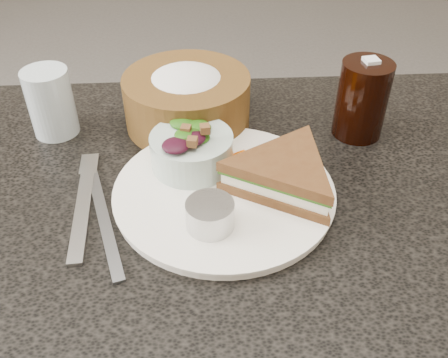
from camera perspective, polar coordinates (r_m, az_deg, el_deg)
name	(u,v)px	position (r m, az deg, el deg)	size (l,w,h in m)	color
dining_table	(204,353)	(0.98, -2.25, -19.20)	(1.00, 0.70, 0.75)	black
dinner_plate	(224,192)	(0.69, 0.00, -1.51)	(0.30, 0.30, 0.01)	white
sandwich	(285,174)	(0.68, 6.94, 0.55)	(0.18, 0.18, 0.05)	#513419
salad_bowl	(192,146)	(0.71, -3.72, 3.84)	(0.12, 0.12, 0.07)	#A8BFB4
dressing_ramekin	(210,215)	(0.62, -1.60, -4.14)	(0.06, 0.06, 0.04)	#B5B5B5
orange_wedge	(243,158)	(0.72, 2.21, 2.41)	(0.07, 0.07, 0.03)	#F65F00
fork	(83,209)	(0.70, -15.85, -3.33)	(0.02, 0.20, 0.01)	#ACACAC
knife	(104,218)	(0.68, -13.61, -4.32)	(0.01, 0.23, 0.00)	gray
bread_basket	(187,92)	(0.82, -4.28, 9.85)	(0.20, 0.20, 0.12)	brown
cola_glass	(363,96)	(0.81, 15.57, 9.11)	(0.08, 0.08, 0.14)	black
water_glass	(51,102)	(0.84, -19.19, 8.27)	(0.07, 0.07, 0.11)	#B2C1C9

